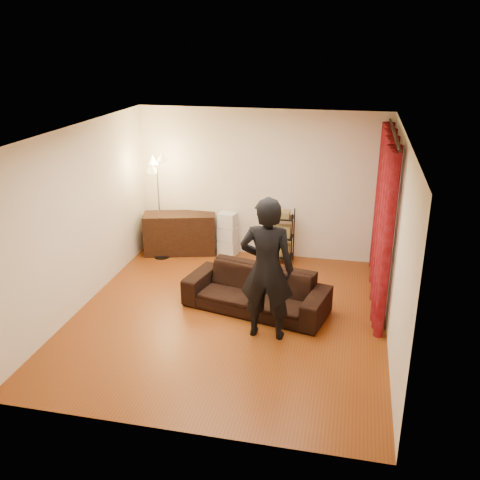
% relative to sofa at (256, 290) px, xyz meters
% --- Properties ---
extents(floor, '(5.00, 5.00, 0.00)m').
position_rel_sofa_xyz_m(floor, '(-0.34, -0.31, -0.31)').
color(floor, '#7F390D').
rests_on(floor, ground).
extents(ceiling, '(5.00, 5.00, 0.00)m').
position_rel_sofa_xyz_m(ceiling, '(-0.34, -0.31, 2.39)').
color(ceiling, white).
rests_on(ceiling, ground).
extents(wall_back, '(5.00, 0.00, 5.00)m').
position_rel_sofa_xyz_m(wall_back, '(-0.34, 2.19, 1.04)').
color(wall_back, '#F0E3C6').
rests_on(wall_back, ground).
extents(wall_front, '(5.00, 0.00, 5.00)m').
position_rel_sofa_xyz_m(wall_front, '(-0.34, -2.81, 1.04)').
color(wall_front, '#F0E3C6').
rests_on(wall_front, ground).
extents(wall_left, '(0.00, 5.00, 5.00)m').
position_rel_sofa_xyz_m(wall_left, '(-2.59, -0.31, 1.04)').
color(wall_left, '#F0E3C6').
rests_on(wall_left, ground).
extents(wall_right, '(0.00, 5.00, 5.00)m').
position_rel_sofa_xyz_m(wall_right, '(1.91, -0.31, 1.04)').
color(wall_right, '#F0E3C6').
rests_on(wall_right, ground).
extents(curtain_rod, '(0.04, 2.65, 0.04)m').
position_rel_sofa_xyz_m(curtain_rod, '(1.81, 0.82, 2.27)').
color(curtain_rod, black).
rests_on(curtain_rod, wall_right).
extents(curtain, '(0.22, 2.65, 2.55)m').
position_rel_sofa_xyz_m(curtain, '(1.79, 0.82, 0.96)').
color(curtain, maroon).
rests_on(curtain, ground).
extents(sofa, '(2.27, 1.29, 0.62)m').
position_rel_sofa_xyz_m(sofa, '(0.00, 0.00, 0.00)').
color(sofa, black).
rests_on(sofa, ground).
extents(person, '(0.72, 0.48, 1.98)m').
position_rel_sofa_xyz_m(person, '(0.27, -0.70, 0.68)').
color(person, black).
rests_on(person, ground).
extents(media_cabinet, '(1.41, 0.83, 0.77)m').
position_rel_sofa_xyz_m(media_cabinet, '(-1.83, 1.92, 0.07)').
color(media_cabinet, black).
rests_on(media_cabinet, ground).
extents(storage_boxes, '(0.39, 0.34, 0.83)m').
position_rel_sofa_xyz_m(storage_boxes, '(-0.92, 2.00, 0.10)').
color(storage_boxes, silver).
rests_on(storage_boxes, ground).
extents(wire_shelf, '(0.53, 0.45, 1.00)m').
position_rel_sofa_xyz_m(wire_shelf, '(0.09, 1.85, 0.19)').
color(wire_shelf, black).
rests_on(wire_shelf, ground).
extents(floor_lamp, '(0.35, 0.35, 1.92)m').
position_rel_sofa_xyz_m(floor_lamp, '(-2.10, 1.62, 0.65)').
color(floor_lamp, silver).
rests_on(floor_lamp, ground).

